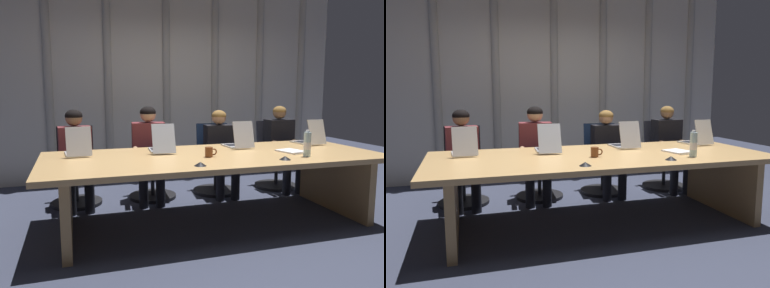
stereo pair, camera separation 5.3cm
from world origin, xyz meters
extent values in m
plane|color=#383D51|center=(0.00, 0.00, 0.00)|extent=(11.77, 11.77, 0.00)
cube|color=tan|center=(0.00, 0.00, 0.70)|extent=(3.43, 1.40, 0.05)
cube|color=black|center=(0.00, 0.00, 0.63)|extent=(2.91, 0.10, 0.06)
cube|color=tan|center=(-1.46, 0.00, 0.34)|extent=(0.08, 1.19, 0.67)
cube|color=tan|center=(1.46, 0.00, 0.34)|extent=(0.08, 1.19, 0.67)
cube|color=beige|center=(0.00, 2.29, 1.56)|extent=(5.89, 0.10, 3.11)
cylinder|color=#A39E96|center=(-1.69, 2.24, 1.56)|extent=(0.12, 0.12, 3.05)
cylinder|color=#A39E96|center=(-0.85, 2.24, 1.56)|extent=(0.12, 0.12, 3.05)
cylinder|color=#A39E96|center=(0.04, 2.24, 1.56)|extent=(0.12, 0.12, 3.05)
cylinder|color=#A39E96|center=(0.85, 2.24, 1.56)|extent=(0.12, 0.12, 3.05)
cylinder|color=#A39E96|center=(1.65, 2.24, 1.56)|extent=(0.12, 0.12, 3.05)
cylinder|color=#A39E96|center=(2.45, 2.24, 1.56)|extent=(0.12, 0.12, 3.05)
cube|color=#BCBCC1|center=(-1.35, 0.43, 0.73)|extent=(0.26, 0.32, 0.02)
cube|color=black|center=(-1.35, 0.45, 0.74)|extent=(0.22, 0.18, 0.00)
cube|color=#BCBCC1|center=(-1.33, 0.24, 0.88)|extent=(0.25, 0.10, 0.28)
cube|color=black|center=(-1.33, 0.25, 0.88)|extent=(0.22, 0.09, 0.25)
cube|color=#A8ADB7|center=(-0.48, 0.40, 0.73)|extent=(0.26, 0.35, 0.02)
cube|color=black|center=(-0.48, 0.43, 0.74)|extent=(0.21, 0.20, 0.00)
cube|color=#A8ADB7|center=(-0.50, 0.18, 0.88)|extent=(0.24, 0.15, 0.29)
cube|color=black|center=(-0.50, 0.18, 0.89)|extent=(0.22, 0.13, 0.26)
cube|color=#BCBCC1|center=(0.42, 0.44, 0.73)|extent=(0.25, 0.32, 0.02)
cube|color=black|center=(0.42, 0.46, 0.74)|extent=(0.21, 0.18, 0.00)
cube|color=#BCBCC1|center=(0.43, 0.24, 0.88)|extent=(0.24, 0.10, 0.29)
cube|color=black|center=(0.43, 0.25, 0.89)|extent=(0.22, 0.08, 0.26)
cube|color=beige|center=(1.36, 0.43, 0.73)|extent=(0.26, 0.34, 0.02)
cube|color=black|center=(1.36, 0.45, 0.74)|extent=(0.21, 0.19, 0.00)
cube|color=beige|center=(1.38, 0.23, 0.88)|extent=(0.24, 0.11, 0.29)
cube|color=black|center=(1.38, 0.24, 0.88)|extent=(0.22, 0.10, 0.26)
cube|color=black|center=(-1.37, 1.10, 0.41)|extent=(0.50, 0.50, 0.08)
cube|color=black|center=(-1.36, 1.32, 0.69)|extent=(0.44, 0.13, 0.48)
cylinder|color=#262628|center=(-1.37, 1.10, 0.21)|extent=(0.05, 0.05, 0.33)
cylinder|color=black|center=(-1.37, 1.10, 0.02)|extent=(0.60, 0.60, 0.04)
cube|color=#2D2D38|center=(-0.43, 1.10, 0.41)|extent=(0.52, 0.52, 0.08)
cube|color=#2D2D38|center=(-0.41, 1.32, 0.68)|extent=(0.44, 0.15, 0.46)
cylinder|color=#262628|center=(-0.43, 1.10, 0.21)|extent=(0.05, 0.05, 0.33)
cylinder|color=black|center=(-0.43, 1.10, 0.02)|extent=(0.60, 0.60, 0.04)
cube|color=navy|center=(0.43, 1.10, 0.41)|extent=(0.54, 0.54, 0.08)
cube|color=navy|center=(0.46, 1.32, 0.69)|extent=(0.44, 0.17, 0.47)
cylinder|color=#262628|center=(0.43, 1.10, 0.21)|extent=(0.05, 0.05, 0.33)
cylinder|color=black|center=(0.43, 1.10, 0.02)|extent=(0.60, 0.60, 0.04)
cube|color=#2D2D38|center=(1.36, 1.10, 0.41)|extent=(0.53, 0.53, 0.08)
cube|color=#2D2D38|center=(1.39, 1.32, 0.69)|extent=(0.44, 0.16, 0.48)
cylinder|color=#262628|center=(1.36, 1.10, 0.21)|extent=(0.05, 0.05, 0.33)
cylinder|color=black|center=(1.36, 1.10, 0.02)|extent=(0.60, 0.60, 0.04)
cube|color=brown|center=(-1.36, 1.08, 0.70)|extent=(0.39, 0.25, 0.50)
sphere|color=#8C6647|center=(-1.36, 1.08, 1.05)|extent=(0.20, 0.20, 0.20)
ellipsoid|color=black|center=(-1.36, 1.08, 1.08)|extent=(0.20, 0.20, 0.15)
cylinder|color=brown|center=(-1.21, 1.09, 0.76)|extent=(0.08, 0.14, 0.27)
cylinder|color=#8C6647|center=(-1.19, 0.88, 0.64)|extent=(0.09, 0.30, 0.06)
cylinder|color=brown|center=(-1.52, 1.07, 0.76)|extent=(0.08, 0.14, 0.27)
cylinder|color=#8C6647|center=(-1.50, 0.86, 0.64)|extent=(0.09, 0.30, 0.06)
cylinder|color=#262833|center=(-1.25, 0.89, 0.42)|extent=(0.16, 0.41, 0.13)
cylinder|color=#262833|center=(-1.23, 0.71, 0.22)|extent=(0.11, 0.11, 0.43)
cylinder|color=#262833|center=(-1.45, 0.87, 0.42)|extent=(0.16, 0.41, 0.13)
cylinder|color=#262833|center=(-1.43, 0.69, 0.22)|extent=(0.11, 0.11, 0.43)
cube|color=brown|center=(-0.48, 1.08, 0.71)|extent=(0.42, 0.26, 0.52)
sphere|color=tan|center=(-0.48, 1.08, 1.08)|extent=(0.20, 0.20, 0.20)
ellipsoid|color=black|center=(-0.48, 1.08, 1.10)|extent=(0.20, 0.20, 0.15)
cylinder|color=brown|center=(-0.31, 1.06, 0.78)|extent=(0.08, 0.14, 0.27)
cylinder|color=tan|center=(-0.33, 0.85, 0.67)|extent=(0.09, 0.30, 0.06)
cylinder|color=brown|center=(-0.65, 1.10, 0.78)|extent=(0.08, 0.14, 0.27)
cylinder|color=tan|center=(-0.68, 0.89, 0.67)|extent=(0.09, 0.30, 0.06)
cylinder|color=#262833|center=(-0.40, 0.87, 0.42)|extent=(0.17, 0.41, 0.13)
cylinder|color=#262833|center=(-0.42, 0.69, 0.22)|extent=(0.11, 0.11, 0.43)
cylinder|color=#262833|center=(-0.60, 0.89, 0.42)|extent=(0.17, 0.41, 0.13)
cylinder|color=#262833|center=(-0.62, 0.71, 0.22)|extent=(0.11, 0.11, 0.43)
cube|color=black|center=(0.47, 1.08, 0.69)|extent=(0.38, 0.24, 0.47)
sphere|color=tan|center=(0.47, 1.08, 1.02)|extent=(0.19, 0.19, 0.19)
ellipsoid|color=olive|center=(0.47, 1.08, 1.04)|extent=(0.19, 0.19, 0.14)
cylinder|color=black|center=(0.62, 1.07, 0.73)|extent=(0.08, 0.14, 0.27)
cylinder|color=tan|center=(0.61, 0.86, 0.61)|extent=(0.08, 0.30, 0.06)
cylinder|color=black|center=(0.31, 1.09, 0.73)|extent=(0.08, 0.14, 0.27)
cylinder|color=tan|center=(0.30, 0.88, 0.61)|extent=(0.08, 0.30, 0.06)
cylinder|color=#262833|center=(0.55, 0.88, 0.42)|extent=(0.15, 0.41, 0.13)
cylinder|color=#262833|center=(0.54, 0.70, 0.22)|extent=(0.11, 0.11, 0.43)
cylinder|color=#262833|center=(0.35, 0.89, 0.42)|extent=(0.15, 0.41, 0.13)
cylinder|color=#262833|center=(0.34, 0.71, 0.22)|extent=(0.11, 0.11, 0.43)
cube|color=black|center=(1.37, 1.08, 0.71)|extent=(0.39, 0.23, 0.52)
sphere|color=#8C6647|center=(1.37, 1.08, 1.07)|extent=(0.18, 0.18, 0.18)
ellipsoid|color=olive|center=(1.37, 1.08, 1.09)|extent=(0.19, 0.19, 0.14)
cylinder|color=black|center=(1.53, 1.09, 0.78)|extent=(0.07, 0.14, 0.27)
cylinder|color=#8C6647|center=(1.54, 0.88, 0.66)|extent=(0.07, 0.30, 0.06)
cylinder|color=black|center=(1.21, 1.07, 0.78)|extent=(0.07, 0.14, 0.27)
cylinder|color=#8C6647|center=(1.22, 0.86, 0.66)|extent=(0.07, 0.30, 0.06)
cylinder|color=#262833|center=(1.48, 0.88, 0.42)|extent=(0.14, 0.40, 0.13)
cylinder|color=#262833|center=(1.48, 0.70, 0.22)|extent=(0.11, 0.11, 0.43)
cylinder|color=#262833|center=(1.28, 0.88, 0.42)|extent=(0.14, 0.40, 0.13)
cylinder|color=#262833|center=(1.28, 0.70, 0.22)|extent=(0.11, 0.11, 0.43)
cylinder|color=silver|center=(0.82, -0.39, 0.84)|extent=(0.07, 0.07, 0.24)
cylinder|color=white|center=(0.82, -0.39, 0.83)|extent=(0.07, 0.07, 0.07)
cylinder|color=white|center=(0.82, -0.39, 0.97)|extent=(0.04, 0.04, 0.02)
cylinder|color=brown|center=(-0.12, -0.12, 0.77)|extent=(0.08, 0.08, 0.10)
torus|color=brown|center=(-0.07, -0.12, 0.77)|extent=(0.07, 0.01, 0.07)
cone|color=black|center=(0.52, -0.47, 0.74)|extent=(0.11, 0.11, 0.03)
cone|color=black|center=(-0.34, -0.51, 0.74)|extent=(0.11, 0.11, 0.03)
cube|color=silver|center=(0.83, -0.11, 0.73)|extent=(0.28, 0.34, 0.02)
cylinder|color=silver|center=(0.83, -0.25, 0.74)|extent=(0.21, 0.06, 0.01)
camera|label=1|loc=(-1.38, -3.52, 1.37)|focal=35.08mm
camera|label=2|loc=(-1.32, -3.54, 1.37)|focal=35.08mm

